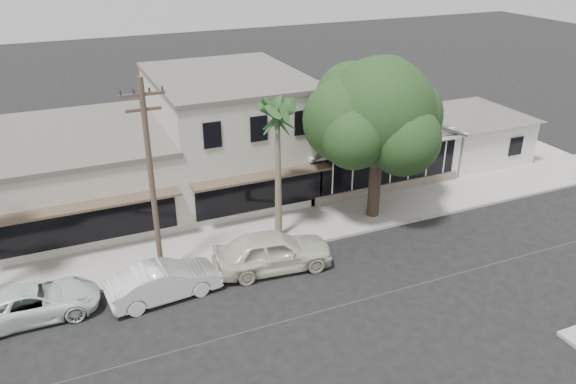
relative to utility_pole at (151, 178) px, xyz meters
name	(u,v)px	position (x,y,z in m)	size (l,w,h in m)	color
ground	(396,291)	(9.00, -5.20, -4.79)	(140.00, 140.00, 0.00)	black
sidewalk_north	(176,253)	(1.00, 1.55, -4.71)	(90.00, 3.50, 0.15)	#9E9991
corner_shop	(356,131)	(14.00, 7.27, -2.17)	(10.40, 8.60, 5.10)	silver
side_cottage	(469,136)	(22.20, 6.30, -3.29)	(6.00, 6.00, 3.00)	silver
row_building_near	(229,133)	(6.00, 8.30, -1.54)	(8.00, 10.00, 6.50)	beige
row_building_midnear	(70,176)	(-3.00, 8.30, -2.69)	(10.00, 10.00, 4.20)	beige
utility_pole	(151,178)	(0.00, 0.00, 0.00)	(1.80, 0.24, 9.00)	brown
car_0	(273,251)	(4.79, -1.45, -3.87)	(2.17, 5.39, 1.84)	beige
car_1	(164,281)	(-0.21, -1.67, -4.02)	(1.62, 4.66, 1.54)	silver
car_2	(35,302)	(-5.21, -0.93, -4.10)	(2.28, 4.95, 1.38)	silver
shade_tree	(376,115)	(11.57, 1.39, 0.89)	(7.77, 7.03, 8.63)	#413327
palm_east	(278,114)	(6.07, 0.96, 1.70)	(2.77, 2.77, 7.62)	#726651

